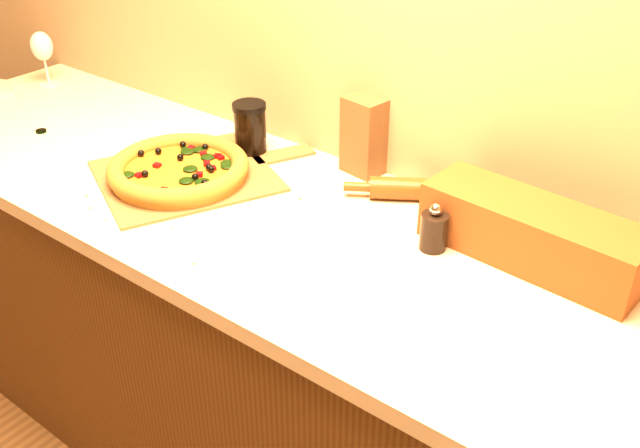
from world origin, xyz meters
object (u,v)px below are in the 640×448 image
Objects in this scene: dark_jar at (250,128)px; rolling_pin at (428,189)px; pizza at (179,169)px; pepper_grinder at (434,230)px; wine_glass at (42,48)px; pizza_peel at (192,174)px.

rolling_pin is at bearing 7.62° from dark_jar.
dark_jar is at bearing 80.66° from pizza.
dark_jar is (-0.61, 0.11, 0.03)m from pepper_grinder.
dark_jar is at bearing 1.55° from wine_glass.
pepper_grinder reaches higher than pizza_peel.
pizza reaches higher than rolling_pin.
rolling_pin reaches higher than pizza_peel.
pizza is at bearing -169.96° from pepper_grinder.
pizza_peel is at bearing -154.22° from rolling_pin.
dark_jar is at bearing 170.02° from pepper_grinder.
pizza is 0.87m from wine_glass.
pizza is 1.01× the size of rolling_pin.
pizza_peel is 0.59m from rolling_pin.
pizza_peel is 1.71× the size of pizza.
rolling_pin is at bearing 51.65° from pizza_peel.
pepper_grinder is 0.21m from rolling_pin.
wine_glass is (-1.49, 0.08, 0.08)m from pepper_grinder.
pepper_grinder is at bearing 32.98° from pizza_peel.
wine_glass reaches higher than pepper_grinder.
rolling_pin is 1.38m from wine_glass.
wine_glass reaches higher than pizza_peel.
wine_glass is 1.24× the size of dark_jar.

